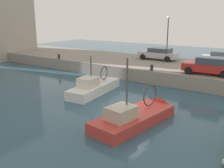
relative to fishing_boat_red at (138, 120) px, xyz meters
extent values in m
plane|color=#2D5166|center=(1.23, 1.41, -0.10)|extent=(80.00, 80.00, 0.00)
cube|color=gray|center=(12.73, 1.41, 0.50)|extent=(9.00, 56.00, 1.20)
cube|color=#BC3833|center=(-0.41, 0.05, -0.10)|extent=(5.80, 2.78, 1.28)
cone|color=#BC3833|center=(2.70, -0.37, -0.10)|extent=(1.14, 1.95, 1.84)
cube|color=#B2A893|center=(-0.41, 0.05, 0.47)|extent=(5.56, 2.59, 0.08)
cube|color=#B7AD99|center=(-1.51, 0.20, 0.88)|extent=(1.67, 1.40, 0.72)
cylinder|color=#4C4C51|center=(-1.05, 0.14, 2.13)|extent=(0.10, 0.10, 3.31)
torus|color=#3F3833|center=(1.14, -0.16, 1.26)|extent=(1.35, 0.26, 1.35)
sphere|color=white|center=(-1.92, 1.39, 0.09)|extent=(0.32, 0.32, 0.32)
cube|color=white|center=(3.15, 5.76, -0.10)|extent=(5.78, 2.35, 1.45)
cone|color=white|center=(6.28, 6.13, -0.10)|extent=(1.07, 1.63, 1.53)
cube|color=#9E7A51|center=(3.15, 5.76, 0.55)|extent=(5.54, 2.19, 0.08)
cube|color=beige|center=(2.26, 5.66, 0.98)|extent=(1.60, 1.39, 0.78)
cylinder|color=#4C4C51|center=(2.70, 5.71, 1.76)|extent=(0.10, 0.10, 2.42)
torus|color=#3F3833|center=(4.71, 5.95, 1.24)|extent=(1.16, 0.22, 1.16)
sphere|color=white|center=(1.36, 6.49, 0.12)|extent=(0.32, 0.32, 0.32)
cube|color=silver|center=(15.58, -0.94, 1.63)|extent=(1.82, 3.89, 0.53)
cube|color=#384756|center=(15.58, -1.13, 2.16)|extent=(1.56, 2.20, 0.53)
cylinder|color=black|center=(14.69, 0.34, 1.42)|extent=(0.24, 0.65, 0.64)
cylinder|color=black|center=(16.38, 0.39, 1.42)|extent=(0.24, 0.65, 0.64)
cube|color=#B7B7BC|center=(14.55, 5.57, 1.68)|extent=(1.87, 4.38, 0.62)
cube|color=#384756|center=(14.56, 5.36, 2.22)|extent=(1.62, 2.47, 0.47)
cylinder|color=black|center=(13.63, 7.03, 1.42)|extent=(0.23, 0.64, 0.64)
cylinder|color=black|center=(15.41, 7.07, 1.42)|extent=(0.23, 0.64, 0.64)
cylinder|color=black|center=(13.69, 4.08, 1.42)|extent=(0.23, 0.64, 0.64)
cylinder|color=black|center=(15.47, 4.11, 1.42)|extent=(0.23, 0.64, 0.64)
cube|color=red|center=(9.94, -1.22, 1.69)|extent=(2.05, 4.30, 0.64)
cube|color=#384756|center=(9.95, -1.43, 2.28)|extent=(1.72, 2.45, 0.56)
cylinder|color=black|center=(8.96, 0.15, 1.42)|extent=(0.26, 0.65, 0.64)
cylinder|color=black|center=(10.74, 0.26, 1.42)|extent=(0.26, 0.65, 0.64)
cylinder|color=black|center=(9.14, -2.70, 1.42)|extent=(0.26, 0.65, 0.64)
cylinder|color=#2D2D33|center=(8.58, 3.41, 1.37)|extent=(0.28, 0.28, 0.55)
cylinder|color=#2D2D33|center=(8.58, 15.41, 1.37)|extent=(0.28, 0.28, 0.55)
cylinder|color=#38383D|center=(14.23, 4.42, 3.35)|extent=(0.12, 0.12, 4.50)
sphere|color=#F2EACC|center=(14.23, 4.42, 5.75)|extent=(0.36, 0.36, 0.36)
camera|label=1|loc=(-12.30, -6.71, 5.84)|focal=41.06mm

